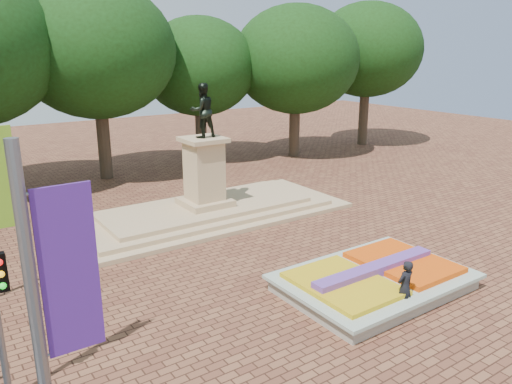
# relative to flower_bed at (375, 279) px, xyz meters

# --- Properties ---
(ground) EXTENTS (90.00, 90.00, 0.00)m
(ground) POSITION_rel_flower_bed_xyz_m (-1.03, 2.00, -0.38)
(ground) COLOR brown
(ground) RESTS_ON ground
(flower_bed) EXTENTS (6.30, 4.30, 0.91)m
(flower_bed) POSITION_rel_flower_bed_xyz_m (0.00, 0.00, 0.00)
(flower_bed) COLOR gray
(flower_bed) RESTS_ON ground
(monument) EXTENTS (14.00, 6.00, 6.40)m
(monument) POSITION_rel_flower_bed_xyz_m (-1.03, 10.00, 0.50)
(monument) COLOR tan
(monument) RESTS_ON ground
(tree_row_back) EXTENTS (44.80, 8.80, 10.43)m
(tree_row_back) POSITION_rel_flower_bed_xyz_m (1.31, 20.00, 6.29)
(tree_row_back) COLOR #34261C
(tree_row_back) RESTS_ON ground
(pedestrian) EXTENTS (0.63, 0.42, 1.72)m
(pedestrian) POSITION_rel_flower_bed_xyz_m (-0.42, -1.56, 0.48)
(pedestrian) COLOR black
(pedestrian) RESTS_ON ground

